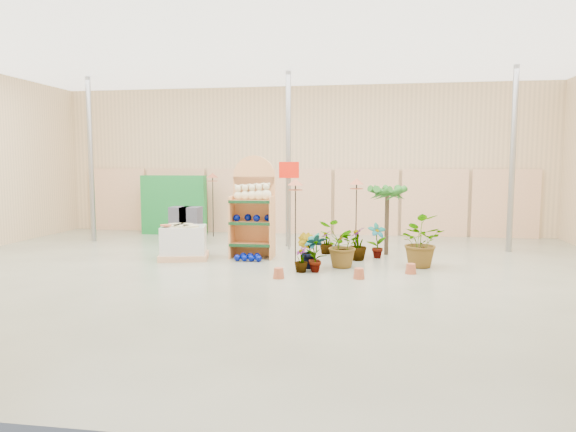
% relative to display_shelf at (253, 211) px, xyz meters
% --- Properties ---
extents(room, '(15.20, 12.10, 4.70)m').
position_rel_display_shelf_xyz_m(room, '(0.57, -0.96, 1.14)').
color(room, slate).
rests_on(room, ground).
extents(display_shelf, '(0.99, 0.63, 2.35)m').
position_rel_display_shelf_xyz_m(display_shelf, '(0.00, 0.00, 0.00)').
color(display_shelf, tan).
rests_on(display_shelf, ground).
extents(teddy_bears, '(0.87, 0.24, 0.38)m').
position_rel_display_shelf_xyz_m(teddy_bears, '(0.04, -0.11, 0.41)').
color(teddy_bears, beige).
rests_on(teddy_bears, display_shelf).
extents(gazing_balls_shelf, '(0.86, 0.29, 0.16)m').
position_rel_display_shelf_xyz_m(gazing_balls_shelf, '(-0.00, -0.13, -0.15)').
color(gazing_balls_shelf, '#000C73').
rests_on(gazing_balls_shelf, display_shelf).
extents(gazing_balls_floor, '(0.63, 0.39, 0.15)m').
position_rel_display_shelf_xyz_m(gazing_balls_floor, '(0.01, -0.53, -1.00)').
color(gazing_balls_floor, '#000C73').
rests_on(gazing_balls_floor, ground).
extents(pallet_stack, '(1.24, 1.11, 0.79)m').
position_rel_display_shelf_xyz_m(pallet_stack, '(-1.50, -0.55, -0.69)').
color(pallet_stack, tan).
rests_on(pallet_stack, ground).
extents(charcoal_planters, '(0.80, 0.50, 1.00)m').
position_rel_display_shelf_xyz_m(charcoal_planters, '(-2.22, 1.60, -0.57)').
color(charcoal_planters, '#31313A').
rests_on(charcoal_planters, ground).
extents(trellis_stock, '(2.00, 0.30, 1.80)m').
position_rel_display_shelf_xyz_m(trellis_stock, '(-3.23, 3.33, -0.17)').
color(trellis_stock, '#16752C').
rests_on(trellis_stock, ground).
extents(offer_sign, '(0.50, 0.08, 2.20)m').
position_rel_display_shelf_xyz_m(offer_sign, '(0.67, 1.11, 0.50)').
color(offer_sign, gray).
rests_on(offer_sign, ground).
extents(bird_table_front, '(0.34, 0.34, 1.84)m').
position_rel_display_shelf_xyz_m(bird_table_front, '(1.09, -0.73, 0.63)').
color(bird_table_front, black).
rests_on(bird_table_front, ground).
extents(bird_table_right, '(0.34, 0.34, 1.83)m').
position_rel_display_shelf_xyz_m(bird_table_right, '(2.35, 0.23, 0.62)').
color(bird_table_right, black).
rests_on(bird_table_right, ground).
extents(bird_table_back, '(0.34, 0.34, 1.89)m').
position_rel_display_shelf_xyz_m(bird_table_back, '(-1.90, 3.03, 0.68)').
color(bird_table_back, black).
rests_on(bird_table_back, ground).
extents(palm, '(0.70, 0.70, 1.75)m').
position_rel_display_shelf_xyz_m(palm, '(3.07, 0.71, 0.42)').
color(palm, '#3C2E1E').
rests_on(palm, ground).
extents(potted_plant_0, '(0.48, 0.47, 0.76)m').
position_rel_display_shelf_xyz_m(potted_plant_0, '(1.55, -1.36, -0.69)').
color(potted_plant_0, '#1F5E1A').
rests_on(potted_plant_0, ground).
extents(potted_plant_1, '(0.50, 0.47, 0.73)m').
position_rel_display_shelf_xyz_m(potted_plant_1, '(1.38, -1.13, -0.71)').
color(potted_plant_1, '#1F5E1A').
rests_on(potted_plant_1, ground).
extents(potted_plant_2, '(1.13, 1.09, 0.96)m').
position_rel_display_shelf_xyz_m(potted_plant_2, '(2.07, -0.98, -0.59)').
color(potted_plant_2, '#1F5E1A').
rests_on(potted_plant_2, ground).
extents(potted_plant_3, '(0.43, 0.43, 0.74)m').
position_rel_display_shelf_xyz_m(potted_plant_3, '(2.40, -0.09, -0.70)').
color(potted_plant_3, '#1F5E1A').
rests_on(potted_plant_3, ground).
extents(potted_plant_4, '(0.50, 0.41, 0.81)m').
position_rel_display_shelf_xyz_m(potted_plant_4, '(2.83, 0.23, -0.67)').
color(potted_plant_4, '#1F5E1A').
rests_on(potted_plant_4, ground).
extents(potted_plant_5, '(0.40, 0.40, 0.57)m').
position_rel_display_shelf_xyz_m(potted_plant_5, '(1.95, 0.29, -0.79)').
color(potted_plant_5, '#1F5E1A').
rests_on(potted_plant_5, ground).
extents(potted_plant_7, '(0.39, 0.39, 0.50)m').
position_rel_display_shelf_xyz_m(potted_plant_7, '(1.31, -1.55, -0.82)').
color(potted_plant_7, '#1F5E1A').
rests_on(potted_plant_7, ground).
extents(potted_plant_8, '(0.48, 0.41, 0.77)m').
position_rel_display_shelf_xyz_m(potted_plant_8, '(1.61, -1.50, -0.69)').
color(potted_plant_8, '#1F5E1A').
rests_on(potted_plant_8, ground).
extents(potted_plant_10, '(1.21, 1.26, 1.07)m').
position_rel_display_shelf_xyz_m(potted_plant_10, '(3.66, -0.63, -0.53)').
color(potted_plant_10, '#1F5E1A').
rests_on(potted_plant_10, ground).
extents(potted_plant_11, '(0.34, 0.34, 0.56)m').
position_rel_display_shelf_xyz_m(potted_plant_11, '(1.64, 0.63, -0.79)').
color(potted_plant_11, '#1F5E1A').
rests_on(potted_plant_11, ground).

